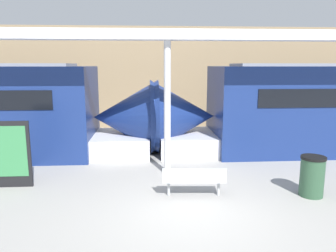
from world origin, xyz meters
TOP-DOWN VIEW (x-y plane):
  - ground_plane at (0.00, 0.00)m, footprint 60.00×60.00m
  - station_wall at (0.00, 9.92)m, footprint 56.00×0.20m
  - bench_near at (0.28, 0.95)m, footprint 1.55×0.54m
  - trash_bin at (3.14, 0.82)m, footprint 0.59×0.59m
  - poster_board at (-4.38, 1.91)m, footprint 1.06×0.07m
  - support_column_near at (-0.25, 2.73)m, footprint 0.19×0.19m
  - canopy_beam at (-0.25, 2.73)m, footprint 28.00×0.60m

SIDE VIEW (x-z plane):
  - ground_plane at x=0.00m, z-range 0.00..0.00m
  - bench_near at x=0.28m, z-range 0.08..0.83m
  - trash_bin at x=3.14m, z-range 0.00..0.99m
  - poster_board at x=-4.38m, z-range 0.01..1.76m
  - support_column_near at x=-0.25m, z-range 0.00..3.82m
  - station_wall at x=0.00m, z-range 0.00..5.00m
  - canopy_beam at x=-0.25m, z-range 3.82..4.10m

